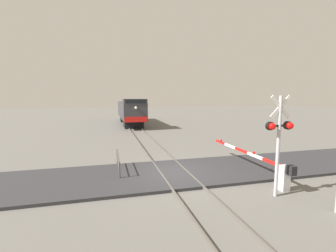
{
  "coord_description": "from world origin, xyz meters",
  "views": [
    {
      "loc": [
        -3.31,
        -11.42,
        4.08
      ],
      "look_at": [
        1.0,
        5.05,
        1.96
      ],
      "focal_mm": 24.7,
      "sensor_mm": 36.0,
      "label": 1
    }
  ],
  "objects_px": {
    "guard_railing": "(118,161)",
    "locomotive": "(130,111)",
    "crossing_gate": "(268,166)",
    "crossing_signal": "(279,134)"
  },
  "relations": [
    {
      "from": "crossing_gate",
      "to": "guard_railing",
      "type": "height_order",
      "value": "crossing_gate"
    },
    {
      "from": "crossing_signal",
      "to": "crossing_gate",
      "type": "bearing_deg",
      "value": 63.42
    },
    {
      "from": "crossing_gate",
      "to": "guard_railing",
      "type": "relative_size",
      "value": 2.42
    },
    {
      "from": "guard_railing",
      "to": "locomotive",
      "type": "bearing_deg",
      "value": 82.87
    },
    {
      "from": "locomotive",
      "to": "crossing_signal",
      "type": "height_order",
      "value": "crossing_signal"
    },
    {
      "from": "locomotive",
      "to": "guard_railing",
      "type": "relative_size",
      "value": 5.25
    },
    {
      "from": "locomotive",
      "to": "guard_railing",
      "type": "bearing_deg",
      "value": -97.13
    },
    {
      "from": "locomotive",
      "to": "crossing_gate",
      "type": "relative_size",
      "value": 2.17
    },
    {
      "from": "crossing_signal",
      "to": "crossing_gate",
      "type": "xyz_separation_m",
      "value": [
        0.76,
        1.51,
        -1.81
      ]
    },
    {
      "from": "crossing_gate",
      "to": "crossing_signal",
      "type": "bearing_deg",
      "value": -116.58
    }
  ]
}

